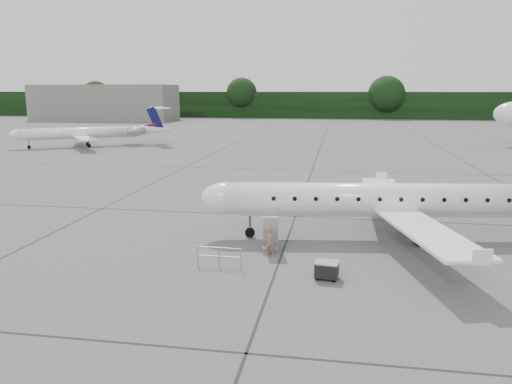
# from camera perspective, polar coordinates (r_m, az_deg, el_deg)

# --- Properties ---
(ground) EXTENTS (320.00, 320.00, 0.00)m
(ground) POSITION_cam_1_polar(r_m,az_deg,el_deg) (27.30, 16.23, -7.19)
(ground) COLOR #5D5D5A
(ground) RESTS_ON ground
(treeline) EXTENTS (260.00, 4.00, 8.00)m
(treeline) POSITION_cam_1_polar(r_m,az_deg,el_deg) (155.80, 10.88, 9.71)
(treeline) COLOR black
(treeline) RESTS_ON ground
(terminal_building) EXTENTS (40.00, 14.00, 10.00)m
(terminal_building) POSITION_cam_1_polar(r_m,az_deg,el_deg) (151.21, -16.91, 9.75)
(terminal_building) COLOR slate
(terminal_building) RESTS_ON ground
(main_regional_jet) EXTENTS (27.94, 21.73, 6.60)m
(main_regional_jet) POSITION_cam_1_polar(r_m,az_deg,el_deg) (29.79, 16.18, 0.93)
(main_regional_jet) COLOR white
(main_regional_jet) RESTS_ON ground
(airstair) EXTENTS (1.12, 2.25, 2.07)m
(airstair) POSITION_cam_1_polar(r_m,az_deg,el_deg) (27.40, 1.66, -4.38)
(airstair) COLOR white
(airstair) RESTS_ON ground
(passenger) EXTENTS (0.56, 0.37, 1.53)m
(passenger) POSITION_cam_1_polar(r_m,az_deg,el_deg) (26.30, 1.64, -5.68)
(passenger) COLOR #956251
(passenger) RESTS_ON ground
(safety_railing) EXTENTS (2.20, 0.13, 1.00)m
(safety_railing) POSITION_cam_1_polar(r_m,az_deg,el_deg) (24.77, -4.24, -7.47)
(safety_railing) COLOR #95989E
(safety_railing) RESTS_ON ground
(baggage_cart) EXTENTS (1.13, 0.97, 0.89)m
(baggage_cart) POSITION_cam_1_polar(r_m,az_deg,el_deg) (23.48, 8.09, -8.78)
(baggage_cart) COLOR black
(baggage_cart) RESTS_ON ground
(bg_regional_left) EXTENTS (27.75, 25.69, 5.92)m
(bg_regional_left) POSITION_cam_1_polar(r_m,az_deg,el_deg) (81.18, -19.30, 6.99)
(bg_regional_left) COLOR white
(bg_regional_left) RESTS_ON ground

